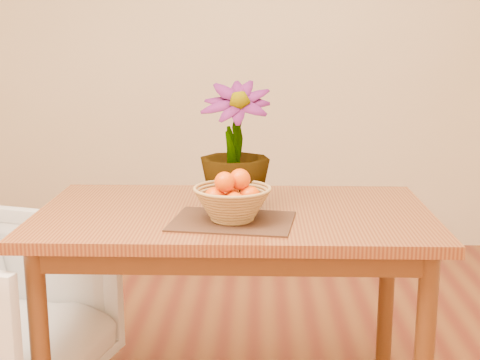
{
  "coord_description": "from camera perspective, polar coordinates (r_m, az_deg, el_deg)",
  "views": [
    {
      "loc": [
        0.09,
        -2.0,
        1.37
      ],
      "look_at": [
        0.02,
        0.2,
        0.88
      ],
      "focal_mm": 50.0,
      "sensor_mm": 36.0,
      "label": 1
    }
  ],
  "objects": [
    {
      "name": "wall_back",
      "position": [
        4.25,
        0.48,
        12.18
      ],
      "size": [
        4.0,
        0.02,
        2.7
      ],
      "primitive_type": "cube",
      "color": "beige",
      "rests_on": "floor"
    },
    {
      "name": "orange_pile",
      "position": [
        2.21,
        -0.64,
        -1.06
      ],
      "size": [
        0.19,
        0.18,
        0.13
      ],
      "rotation": [
        0.0,
        0.0,
        -0.43
      ],
      "color": "#D04203",
      "rests_on": "wicker_basket"
    },
    {
      "name": "potted_plant",
      "position": [
        2.38,
        -0.45,
        2.94
      ],
      "size": [
        0.27,
        0.27,
        0.45
      ],
      "primitive_type": "imported",
      "rotation": [
        0.0,
        0.0,
        -0.06
      ],
      "color": "#174313",
      "rests_on": "table"
    },
    {
      "name": "wicker_basket",
      "position": [
        2.22,
        -0.66,
        -2.16
      ],
      "size": [
        0.26,
        0.26,
        0.11
      ],
      "color": "#A38043",
      "rests_on": "placemat"
    },
    {
      "name": "table",
      "position": [
        2.41,
        -0.5,
        -4.63
      ],
      "size": [
        1.4,
        0.8,
        0.75
      ],
      "color": "brown",
      "rests_on": "floor"
    },
    {
      "name": "placemat",
      "position": [
        2.24,
        -0.65,
        -3.53
      ],
      "size": [
        0.44,
        0.35,
        0.01
      ],
      "primitive_type": "cube",
      "rotation": [
        0.0,
        0.0,
        -0.14
      ],
      "color": "#391E14",
      "rests_on": "table"
    }
  ]
}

